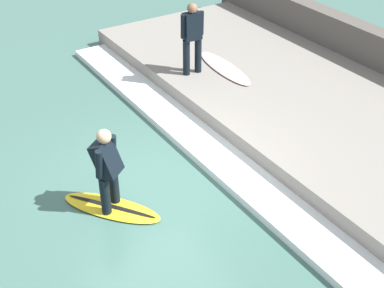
# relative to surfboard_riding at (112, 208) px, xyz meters

# --- Properties ---
(ground_plane) EXTENTS (28.00, 28.00, 0.00)m
(ground_plane) POSITION_rel_surfboard_riding_xyz_m (0.93, 0.06, -0.03)
(ground_plane) COLOR #426B60
(concrete_ledge) EXTENTS (4.40, 12.98, 0.45)m
(concrete_ledge) POSITION_rel_surfboard_riding_xyz_m (4.96, 0.06, 0.19)
(concrete_ledge) COLOR gray
(concrete_ledge) RESTS_ON ground_plane
(wave_foam_crest) EXTENTS (0.84, 12.33, 0.15)m
(wave_foam_crest) POSITION_rel_surfboard_riding_xyz_m (2.34, 0.06, 0.04)
(wave_foam_crest) COLOR white
(wave_foam_crest) RESTS_ON ground_plane
(surfboard_riding) EXTENTS (1.51, 1.77, 0.07)m
(surfboard_riding) POSITION_rel_surfboard_riding_xyz_m (0.00, 0.00, 0.00)
(surfboard_riding) COLOR yellow
(surfboard_riding) RESTS_ON ground_plane
(surfer_riding) EXTENTS (0.57, 0.58, 1.52)m
(surfer_riding) POSITION_rel_surfboard_riding_xyz_m (0.00, 0.00, 0.88)
(surfer_riding) COLOR black
(surfer_riding) RESTS_ON surfboard_riding
(surfer_waiting_near) EXTENTS (0.56, 0.29, 1.66)m
(surfer_waiting_near) POSITION_rel_surfboard_riding_xyz_m (3.50, 2.90, 1.35)
(surfer_waiting_near) COLOR black
(surfer_waiting_near) RESTS_ON concrete_ledge
(surfboard_waiting_near) EXTENTS (0.68, 2.12, 0.06)m
(surfboard_waiting_near) POSITION_rel_surfboard_riding_xyz_m (4.25, 2.67, 0.45)
(surfboard_waiting_near) COLOR beige
(surfboard_waiting_near) RESTS_ON concrete_ledge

